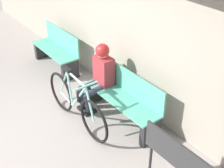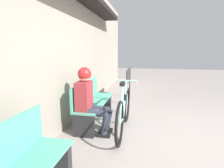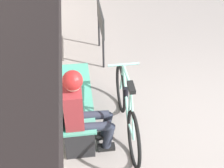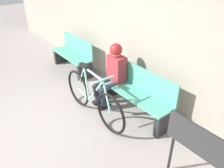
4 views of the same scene
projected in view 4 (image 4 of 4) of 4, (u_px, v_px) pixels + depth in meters
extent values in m
plane|color=gray|center=(27.00, 139.00, 3.41)|extent=(24.00, 24.00, 0.00)
cube|color=#9E9384|center=(138.00, 14.00, 3.84)|extent=(12.00, 0.12, 3.20)
cube|color=#51A88E|center=(134.00, 93.00, 3.80)|extent=(1.49, 0.42, 0.03)
cube|color=#51A88E|center=(143.00, 79.00, 3.80)|extent=(1.49, 0.03, 0.40)
cube|color=#232326|center=(110.00, 88.00, 4.38)|extent=(0.10, 0.36, 0.39)
cube|color=#232326|center=(164.00, 123.00, 3.44)|extent=(0.10, 0.36, 0.39)
torus|color=black|center=(78.00, 88.00, 4.06)|extent=(0.69, 0.04, 0.69)
torus|color=black|center=(110.00, 114.00, 3.40)|extent=(0.69, 0.04, 0.69)
cylinder|color=#93DBCC|center=(93.00, 74.00, 3.44)|extent=(0.53, 0.03, 0.07)
cylinder|color=#93DBCC|center=(96.00, 91.00, 3.55)|extent=(0.46, 0.03, 0.59)
cylinder|color=#93DBCC|center=(87.00, 84.00, 3.73)|extent=(0.13, 0.03, 0.61)
cylinder|color=#93DBCC|center=(84.00, 94.00, 3.95)|extent=(0.38, 0.03, 0.09)
cylinder|color=#93DBCC|center=(81.00, 78.00, 3.84)|extent=(0.30, 0.02, 0.55)
cylinder|color=#93DBCC|center=(107.00, 98.00, 3.33)|extent=(0.21, 0.03, 0.51)
cube|color=black|center=(84.00, 66.00, 3.60)|extent=(0.20, 0.07, 0.05)
cylinder|color=#93DBCC|center=(103.00, 80.00, 3.26)|extent=(0.03, 0.40, 0.03)
cylinder|color=black|center=(96.00, 91.00, 3.55)|extent=(0.07, 0.07, 0.17)
cylinder|color=#2D3342|center=(103.00, 82.00, 4.13)|extent=(0.11, 0.39, 0.13)
cylinder|color=#2D3342|center=(97.00, 93.00, 4.13)|extent=(0.11, 0.17, 0.37)
cube|color=black|center=(98.00, 102.00, 4.25)|extent=(0.10, 0.22, 0.06)
cylinder|color=#2D3342|center=(110.00, 87.00, 3.99)|extent=(0.11, 0.39, 0.13)
cylinder|color=#2D3342|center=(103.00, 98.00, 3.99)|extent=(0.11, 0.17, 0.37)
cube|color=black|center=(104.00, 106.00, 4.11)|extent=(0.10, 0.22, 0.06)
cube|color=maroon|center=(116.00, 69.00, 4.06)|extent=(0.34, 0.22, 0.49)
sphere|color=beige|center=(116.00, 51.00, 3.87)|extent=(0.20, 0.20, 0.20)
sphere|color=#B22323|center=(116.00, 50.00, 3.86)|extent=(0.23, 0.23, 0.23)
cube|color=#51A88E|center=(71.00, 55.00, 5.31)|extent=(1.30, 0.42, 0.03)
cube|color=#51A88E|center=(77.00, 45.00, 5.30)|extent=(1.30, 0.03, 0.40)
cube|color=#232326|center=(61.00, 56.00, 5.82)|extent=(0.10, 0.36, 0.39)
cube|color=#232326|center=(85.00, 71.00, 5.01)|extent=(0.10, 0.36, 0.39)
cylinder|color=#232326|center=(170.00, 155.00, 2.77)|extent=(0.04, 0.04, 0.57)
cube|color=#2D2D2D|center=(205.00, 145.00, 2.28)|extent=(0.93, 0.03, 0.36)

